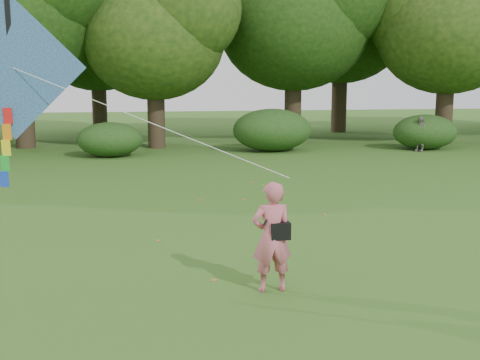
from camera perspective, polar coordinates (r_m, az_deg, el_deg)
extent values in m
plane|color=#265114|center=(9.12, 9.22, -11.26)|extent=(100.00, 100.00, 0.00)
imported|color=#C45C6D|center=(9.17, 3.03, -5.42)|extent=(0.64, 0.43, 1.71)
imported|color=gray|center=(27.64, 16.69, 4.19)|extent=(0.89, 0.92, 1.54)
cube|color=black|center=(9.14, 3.81, -4.81)|extent=(0.30, 0.20, 0.26)
cylinder|color=black|center=(9.03, 3.11, -2.83)|extent=(0.33, 0.14, 0.47)
cube|color=#254BA1|center=(10.43, -20.90, 9.97)|extent=(2.34, 0.25, 2.34)
cube|color=black|center=(10.46, -20.86, 9.97)|extent=(0.13, 0.32, 2.14)
cylinder|color=white|center=(9.44, -8.97, 5.58)|extent=(4.19, 1.67, 1.65)
cube|color=red|center=(10.49, -21.16, 5.70)|extent=(0.14, 0.06, 0.26)
cube|color=orange|center=(10.51, -21.23, 4.28)|extent=(0.14, 0.06, 0.26)
cube|color=yellow|center=(10.54, -21.30, 2.87)|extent=(0.14, 0.06, 0.26)
cube|color=green|center=(10.58, -21.37, 1.46)|extent=(0.14, 0.06, 0.26)
cube|color=blue|center=(10.63, -21.45, 0.07)|extent=(0.14, 0.06, 0.26)
cylinder|color=#3A2D1E|center=(29.53, -19.82, 6.61)|extent=(0.88, 0.88, 3.85)
ellipsoid|color=#1E3F11|center=(29.63, -20.29, 14.58)|extent=(8.00, 8.00, 6.80)
cylinder|color=#3A2D1E|center=(28.10, -7.95, 6.24)|extent=(0.80, 0.80, 3.15)
ellipsoid|color=#1E3F11|center=(28.10, -8.11, 13.04)|extent=(6.40, 6.40, 5.44)
cylinder|color=#3A2D1E|center=(31.07, 5.04, 7.11)|extent=(0.86, 0.86, 3.67)
ellipsoid|color=#1E3F11|center=(31.14, 5.15, 14.34)|extent=(7.60, 7.60, 6.46)
cylinder|color=#3A2D1E|center=(31.31, 18.80, 6.42)|extent=(0.83, 0.83, 3.43)
ellipsoid|color=#1E3F11|center=(31.34, 19.16, 12.97)|extent=(6.80, 6.80, 5.78)
cylinder|color=#3A2D1E|center=(35.64, -13.19, 7.08)|extent=(0.84, 0.84, 3.50)
ellipsoid|color=#1E3F11|center=(35.68, -13.42, 12.98)|extent=(7.00, 7.00, 5.95)
cylinder|color=#3A2D1E|center=(36.53, 9.38, 7.68)|extent=(0.90, 0.90, 4.02)
ellipsoid|color=#1E3F11|center=(36.62, 9.57, 14.19)|extent=(7.80, 7.80, 6.63)
ellipsoid|color=#264919|center=(25.30, -12.25, 3.77)|extent=(2.66, 2.09, 1.42)
ellipsoid|color=#264919|center=(26.68, 3.05, 4.76)|extent=(3.50, 2.75, 1.88)
ellipsoid|color=#264919|center=(28.59, 17.14, 4.38)|extent=(2.94, 2.31, 1.58)
cube|color=olive|center=(16.08, -3.76, -1.91)|extent=(0.14, 0.13, 0.01)
cube|color=olive|center=(12.24, -7.78, -5.72)|extent=(0.11, 0.14, 0.01)
cube|color=olive|center=(14.55, 8.02, -3.23)|extent=(0.12, 0.14, 0.01)
cube|color=olive|center=(9.87, -2.47, -9.45)|extent=(0.14, 0.12, 0.01)
cube|color=olive|center=(18.74, 1.15, -0.22)|extent=(0.14, 0.14, 0.01)
cube|color=olive|center=(18.28, 2.22, -0.48)|extent=(0.14, 0.13, 0.01)
cube|color=olive|center=(16.14, 0.39, -1.85)|extent=(0.14, 0.14, 0.01)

